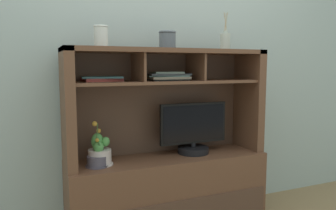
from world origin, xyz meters
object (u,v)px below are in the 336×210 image
object	(u,v)px
ceramic_vase	(101,36)
tv_monitor	(193,132)
media_console	(168,173)
diffuser_bottle	(225,41)
accent_vase	(167,40)
potted_fern	(100,154)
magazine_stack_centre	(167,76)
magazine_stack_left	(102,79)
potted_orchid	(97,160)

from	to	relation	value
ceramic_vase	tv_monitor	bearing A→B (deg)	0.58
media_console	ceramic_vase	xyz separation A→B (m)	(-0.45, -0.01, 0.93)
diffuser_bottle	ceramic_vase	size ratio (longest dim) A/B	1.99
tv_monitor	accent_vase	bearing A→B (deg)	178.89
potted_fern	magazine_stack_centre	xyz separation A→B (m)	(0.48, 0.03, 0.48)
diffuser_bottle	ceramic_vase	distance (m)	0.90
media_console	diffuser_bottle	bearing A→B (deg)	-0.58
tv_monitor	potted_fern	size ratio (longest dim) A/B	2.49
magazine_stack_centre	magazine_stack_left	bearing A→B (deg)	174.98
potted_orchid	diffuser_bottle	size ratio (longest dim) A/B	1.08
magazine_stack_left	accent_vase	world-z (taller)	accent_vase
accent_vase	media_console	bearing A→B (deg)	-90.00
media_console	ceramic_vase	size ratio (longest dim) A/B	10.32
tv_monitor	diffuser_bottle	size ratio (longest dim) A/B	1.91
media_console	magazine_stack_left	size ratio (longest dim) A/B	5.06
diffuser_bottle	accent_vase	distance (m)	0.45
potted_orchid	ceramic_vase	xyz separation A→B (m)	(0.05, 0.04, 0.77)
media_console	potted_orchid	size ratio (longest dim) A/B	4.79
potted_orchid	ceramic_vase	distance (m)	0.77
tv_monitor	diffuser_bottle	distance (m)	0.69
magazine_stack_left	magazine_stack_centre	xyz separation A→B (m)	(0.44, -0.04, 0.01)
tv_monitor	magazine_stack_centre	size ratio (longest dim) A/B	1.69
media_console	ceramic_vase	distance (m)	1.04
potted_fern	ceramic_vase	bearing A→B (deg)	32.22
tv_monitor	ceramic_vase	size ratio (longest dim) A/B	3.80
potted_orchid	potted_fern	xyz separation A→B (m)	(0.02, 0.03, 0.03)
magazine_stack_left	media_console	bearing A→B (deg)	-6.23
potted_orchid	magazine_stack_centre	size ratio (longest dim) A/B	0.96
magazine_stack_left	magazine_stack_centre	bearing A→B (deg)	-5.02
media_console	magazine_stack_centre	size ratio (longest dim) A/B	4.60
magazine_stack_left	magazine_stack_centre	world-z (taller)	magazine_stack_centre
media_console	tv_monitor	world-z (taller)	media_console
magazine_stack_left	accent_vase	distance (m)	0.51
accent_vase	magazine_stack_left	bearing A→B (deg)	174.39
tv_monitor	magazine_stack_centre	distance (m)	0.45
accent_vase	potted_fern	bearing A→B (deg)	-176.52
potted_orchid	magazine_stack_left	size ratio (longest dim) A/B	1.06
diffuser_bottle	tv_monitor	bearing A→B (deg)	178.74
media_console	potted_fern	distance (m)	0.52
magazine_stack_centre	diffuser_bottle	xyz separation A→B (m)	(0.45, -0.01, 0.25)
potted_orchid	diffuser_bottle	world-z (taller)	diffuser_bottle
media_console	magazine_stack_centre	world-z (taller)	media_console
magazine_stack_centre	diffuser_bottle	distance (m)	0.51
magazine_stack_centre	ceramic_vase	size ratio (longest dim) A/B	2.24
magazine_stack_centre	accent_vase	distance (m)	0.24
magazine_stack_centre	tv_monitor	bearing A→B (deg)	-2.41
tv_monitor	potted_fern	xyz separation A→B (m)	(-0.68, -0.03, -0.08)
potted_orchid	ceramic_vase	bearing A→B (deg)	41.27
diffuser_bottle	potted_orchid	bearing A→B (deg)	-177.29
media_console	potted_orchid	world-z (taller)	media_console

